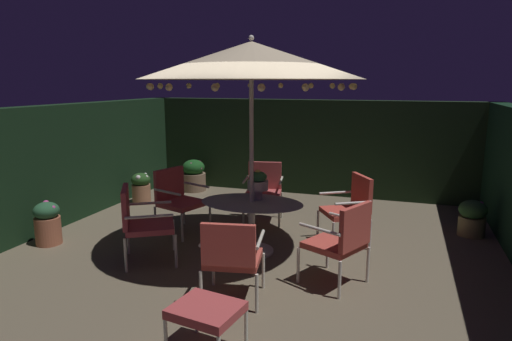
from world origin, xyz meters
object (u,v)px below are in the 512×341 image
patio_chair_southwest (177,196)px  ottoman_footrest (206,312)px  potted_plant_back_left (141,187)px  patio_chair_east (342,238)px  potted_plant_right_far (194,175)px  centerpiece_planter (258,182)px  patio_chair_north (141,219)px  patio_chair_southeast (351,205)px  potted_plant_back_right (47,222)px  potted_plant_back_center (472,217)px  patio_chair_northeast (232,254)px  patio_chair_south (264,187)px  patio_umbrella (251,61)px  patio_dining_table (252,214)px

patio_chair_southwest → ottoman_footrest: 3.27m
potted_plant_back_left → patio_chair_east: bearing=-29.7°
potted_plant_right_far → patio_chair_southwest: bearing=-68.9°
centerpiece_planter → potted_plant_right_far: (-2.35, 2.76, -0.62)m
patio_chair_north → patio_chair_southwest: bearing=96.4°
patio_chair_southeast → ottoman_footrest: bearing=-105.5°
potted_plant_back_right → potted_plant_back_center: bearing=21.7°
patio_chair_northeast → patio_chair_southwest: bearing=131.3°
patio_chair_southeast → patio_chair_southwest: 2.61m
potted_plant_back_center → patio_chair_east: bearing=-125.5°
patio_chair_north → patio_chair_south: size_ratio=1.02×
patio_chair_east → patio_chair_southwest: size_ratio=1.00×
centerpiece_planter → potted_plant_back_center: bearing=27.9°
centerpiece_planter → patio_chair_northeast: 1.62m
patio_umbrella → potted_plant_right_far: bearing=128.5°
patio_chair_southeast → patio_chair_south: patio_chair_southeast is taller
patio_chair_south → potted_plant_back_right: 3.31m
ottoman_footrest → centerpiece_planter: bearing=98.1°
centerpiece_planter → patio_chair_north: (-1.27, -0.90, -0.38)m
patio_chair_north → patio_chair_southeast: bearing=31.4°
ottoman_footrest → patio_chair_southeast: bearing=74.5°
patio_chair_north → patio_chair_southeast: size_ratio=1.00×
patio_dining_table → patio_chair_southeast: (1.23, 0.75, 0.04)m
centerpiece_planter → potted_plant_back_right: 3.07m
patio_chair_east → potted_plant_back_right: 4.16m
ottoman_footrest → potted_plant_back_left: size_ratio=1.08×
patio_chair_south → potted_plant_back_right: size_ratio=1.57×
patio_chair_north → potted_plant_right_far: bearing=106.5°
potted_plant_right_far → patio_chair_south: bearing=-36.3°
patio_dining_table → ottoman_footrest: (0.39, -2.30, -0.15)m
centerpiece_planter → potted_plant_back_right: centerpiece_planter is taller
potted_plant_right_far → patio_chair_northeast: bearing=-59.1°
patio_chair_east → patio_chair_southeast: 1.38m
patio_chair_east → potted_plant_right_far: 5.06m
patio_chair_southeast → potted_plant_back_right: patio_chair_southeast is taller
patio_chair_southwest → potted_plant_right_far: bearing=111.1°
patio_chair_south → ottoman_footrest: patio_chair_south is taller
patio_chair_north → potted_plant_back_center: size_ratio=1.80×
potted_plant_back_center → patio_chair_south: bearing=-175.3°
potted_plant_back_right → ottoman_footrest: bearing=-27.0°
patio_umbrella → patio_chair_southeast: bearing=31.2°
patio_dining_table → patio_umbrella: patio_umbrella is taller
patio_chair_east → potted_plant_back_right: patio_chair_east is taller
ottoman_footrest → potted_plant_back_center: potted_plant_back_center is taller
patio_chair_southeast → patio_chair_southwest: patio_chair_southeast is taller
patio_chair_southeast → potted_plant_back_center: (1.71, 0.92, -0.29)m
patio_umbrella → patio_chair_south: 2.44m
patio_umbrella → patio_chair_north: patio_umbrella is taller
patio_chair_southwest → patio_umbrella: bearing=-18.4°
centerpiece_planter → patio_chair_northeast: centerpiece_planter is taller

